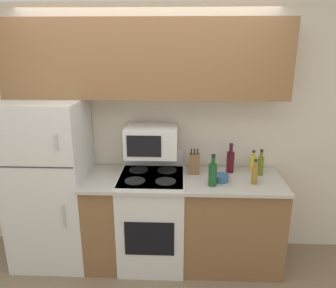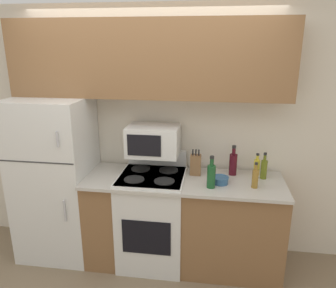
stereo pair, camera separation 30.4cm
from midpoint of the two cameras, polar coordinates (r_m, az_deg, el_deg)
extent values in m
plane|color=#7F6B51|center=(3.43, -1.98, -22.23)|extent=(12.00, 12.00, 0.00)
cube|color=beige|center=(3.44, -0.19, 1.95)|extent=(8.00, 0.05, 2.55)
cube|color=brown|center=(3.39, 5.29, -13.51)|extent=(1.91, 0.62, 0.90)
cube|color=#BCB7AD|center=(3.16, 5.51, -6.43)|extent=(1.91, 0.66, 0.03)
cube|color=silver|center=(3.53, -16.66, -5.91)|extent=(0.75, 0.64, 1.68)
cube|color=#383838|center=(3.16, -19.48, -3.04)|extent=(0.73, 0.01, 0.01)
cylinder|color=#B7B7BC|center=(2.97, -16.01, 0.79)|extent=(0.02, 0.02, 0.14)
cylinder|color=#B7B7BC|center=(3.23, -14.97, -11.27)|extent=(0.02, 0.02, 0.22)
cube|color=brown|center=(3.14, -0.73, 14.57)|extent=(2.65, 0.32, 0.72)
cube|color=silver|center=(3.39, -0.07, -12.93)|extent=(0.63, 0.62, 0.95)
cube|color=black|center=(3.14, -0.95, -16.09)|extent=(0.46, 0.01, 0.34)
cube|color=#2D2D2D|center=(3.18, -0.07, -5.58)|extent=(0.61, 0.60, 0.01)
cube|color=silver|center=(3.43, 0.66, -2.35)|extent=(0.61, 0.06, 0.16)
cylinder|color=black|center=(3.08, -3.10, -6.23)|extent=(0.19, 0.19, 0.01)
cylinder|color=black|center=(3.04, 2.23, -6.55)|extent=(0.19, 0.19, 0.01)
cylinder|color=black|center=(3.33, -2.17, -4.37)|extent=(0.19, 0.19, 0.01)
cylinder|color=black|center=(3.29, 2.75, -4.64)|extent=(0.19, 0.19, 0.01)
cube|color=silver|center=(3.20, 0.14, 0.58)|extent=(0.50, 0.35, 0.29)
cube|color=black|center=(3.04, -1.28, -0.32)|extent=(0.32, 0.01, 0.20)
cube|color=brown|center=(3.24, 7.51, -3.67)|extent=(0.10, 0.08, 0.20)
cylinder|color=black|center=(3.19, 7.08, -1.50)|extent=(0.01, 0.01, 0.06)
cylinder|color=black|center=(3.19, 7.60, -1.52)|extent=(0.01, 0.01, 0.06)
cylinder|color=black|center=(3.19, 8.13, -1.54)|extent=(0.01, 0.01, 0.06)
cylinder|color=#335B84|center=(3.11, 11.91, -6.27)|extent=(0.14, 0.14, 0.06)
torus|color=#335B84|center=(3.10, 11.95, -5.76)|extent=(0.16, 0.16, 0.01)
cylinder|color=#194C23|center=(2.98, 10.46, -5.67)|extent=(0.08, 0.08, 0.21)
cylinder|color=#194C23|center=(2.93, 10.60, -3.18)|extent=(0.03, 0.03, 0.07)
cylinder|color=black|center=(2.92, 10.65, -2.35)|extent=(0.04, 0.04, 0.02)
cylinder|color=#5B6619|center=(3.30, 18.91, -4.29)|extent=(0.06, 0.06, 0.18)
cylinder|color=#5B6619|center=(3.26, 19.11, -2.33)|extent=(0.03, 0.03, 0.06)
cylinder|color=black|center=(3.25, 19.18, -1.68)|extent=(0.03, 0.03, 0.02)
cylinder|color=olive|center=(3.08, 17.70, -5.87)|extent=(0.06, 0.06, 0.17)
cylinder|color=olive|center=(3.04, 17.89, -3.95)|extent=(0.03, 0.03, 0.05)
cylinder|color=black|center=(3.03, 17.95, -3.32)|extent=(0.03, 0.03, 0.02)
cylinder|color=#470F19|center=(3.31, 13.86, -3.54)|extent=(0.08, 0.08, 0.21)
cylinder|color=#470F19|center=(3.26, 14.03, -1.27)|extent=(0.03, 0.03, 0.07)
cylinder|color=black|center=(3.25, 14.09, -0.52)|extent=(0.04, 0.04, 0.02)
cylinder|color=gold|center=(3.38, 17.71, -3.94)|extent=(0.06, 0.06, 0.15)
cylinder|color=gold|center=(3.35, 17.87, -2.32)|extent=(0.03, 0.03, 0.05)
cylinder|color=black|center=(3.34, 17.92, -1.79)|extent=(0.03, 0.03, 0.02)
camera|label=1|loc=(0.15, -87.14, 0.89)|focal=35.00mm
camera|label=2|loc=(0.15, 92.86, -0.89)|focal=35.00mm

